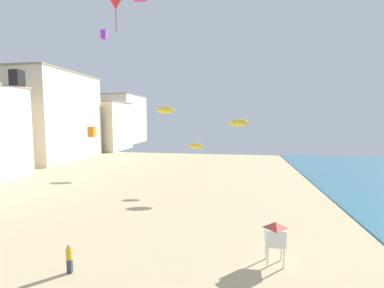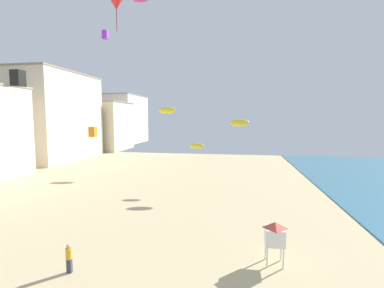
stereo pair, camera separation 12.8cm
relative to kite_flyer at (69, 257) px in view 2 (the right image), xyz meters
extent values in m
cube|color=beige|center=(-29.20, 37.97, 7.81)|extent=(12.72, 19.43, 17.46)
cube|color=gray|center=(-29.20, 37.97, 16.69)|extent=(12.98, 19.82, 0.30)
cube|color=beige|center=(-29.20, 55.57, 5.34)|extent=(17.02, 12.70, 12.52)
cube|color=gray|center=(-29.20, 55.57, 11.75)|extent=(17.36, 12.96, 0.30)
cube|color=silver|center=(-29.20, 75.14, 7.01)|extent=(10.59, 18.55, 15.86)
cube|color=gray|center=(-29.20, 75.14, 15.09)|extent=(10.80, 18.92, 0.30)
cube|color=#383D4C|center=(0.00, 0.00, -0.52)|extent=(0.28, 0.18, 0.80)
cylinder|color=gold|center=(0.00, 0.00, 0.18)|extent=(0.34, 0.34, 0.60)
sphere|color=tan|center=(0.00, 0.00, 0.60)|extent=(0.24, 0.24, 0.24)
cylinder|color=white|center=(10.91, 2.37, -0.32)|extent=(0.10, 0.10, 1.20)
cylinder|color=white|center=(11.81, 2.37, -0.32)|extent=(0.10, 0.10, 1.20)
cylinder|color=white|center=(10.91, 3.27, -0.32)|extent=(0.10, 0.10, 1.20)
cylinder|color=white|center=(11.81, 3.27, -0.32)|extent=(0.10, 0.10, 1.20)
cube|color=white|center=(11.36, 2.82, 0.78)|extent=(1.10, 1.10, 1.00)
pyramid|color=#D14C3D|center=(11.36, 2.82, 1.46)|extent=(1.10, 1.10, 0.35)
ellipsoid|color=yellow|center=(4.31, 19.28, 4.28)|extent=(1.73, 0.48, 0.67)
cube|color=black|center=(-11.85, 10.44, 11.47)|extent=(0.98, 0.98, 1.55)
cone|color=red|center=(-3.74, 15.15, 19.67)|extent=(1.50, 1.50, 1.23)
cylinder|color=maroon|center=(-3.74, 15.15, 17.96)|extent=(0.08, 0.08, 2.19)
cube|color=orange|center=(-8.75, 18.40, 5.93)|extent=(0.81, 0.81, 1.27)
ellipsoid|color=yellow|center=(9.34, 20.17, 7.06)|extent=(2.28, 0.63, 0.89)
ellipsoid|color=yellow|center=(-2.32, 30.38, 8.91)|extent=(2.82, 0.78, 1.10)
cube|color=purple|center=(-12.42, 29.77, 21.17)|extent=(0.87, 0.87, 1.36)
camera|label=1|loc=(8.99, -13.09, 7.67)|focal=25.44mm
camera|label=2|loc=(9.12, -13.07, 7.67)|focal=25.44mm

